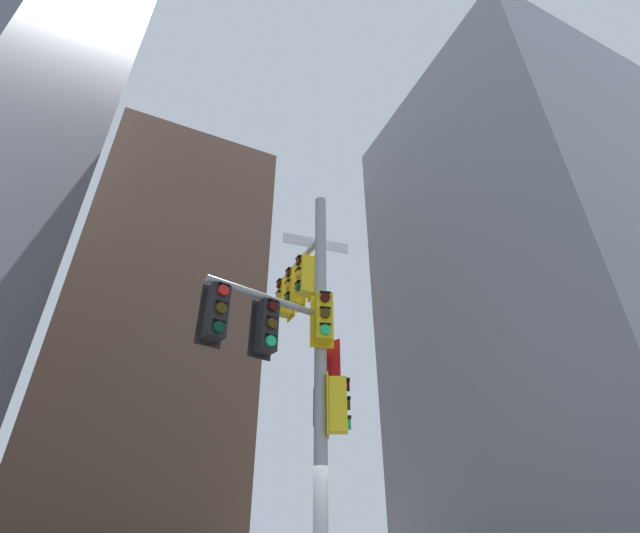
% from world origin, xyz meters
% --- Properties ---
extents(building_tower_right, '(15.90, 15.90, 29.90)m').
position_xyz_m(building_tower_right, '(19.41, 8.27, 14.95)').
color(building_tower_right, '#9399A3').
rests_on(building_tower_right, ground).
extents(building_mid_block, '(12.97, 12.97, 31.14)m').
position_xyz_m(building_mid_block, '(-1.56, 26.86, 15.57)').
color(building_mid_block, brown).
rests_on(building_mid_block, ground).
extents(signal_pole_assembly, '(3.40, 3.12, 8.54)m').
position_xyz_m(signal_pole_assembly, '(-0.32, 0.29, 5.06)').
color(signal_pole_assembly, '#9EA0A3').
rests_on(signal_pole_assembly, ground).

